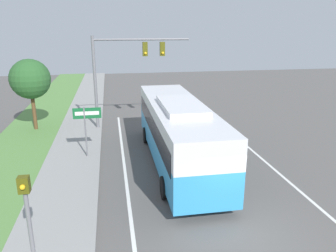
{
  "coord_description": "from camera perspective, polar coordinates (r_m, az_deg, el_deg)",
  "views": [
    {
      "loc": [
        -4.09,
        -9.55,
        6.67
      ],
      "look_at": [
        -1.22,
        6.58,
        1.7
      ],
      "focal_mm": 35.0,
      "sensor_mm": 36.0,
      "label": 1
    }
  ],
  "objects": [
    {
      "name": "ground_plane",
      "position": [
        12.34,
        11.45,
        -16.21
      ],
      "size": [
        80.0,
        80.0,
        0.0
      ],
      "primitive_type": "plane",
      "color": "#565451"
    },
    {
      "name": "sidewalk",
      "position": [
        11.8,
        -19.57,
        -18.29
      ],
      "size": [
        2.8,
        80.0,
        0.12
      ],
      "color": "gray",
      "rests_on": "ground_plane"
    },
    {
      "name": "lane_divider_near",
      "position": [
        11.65,
        -6.18,
        -18.12
      ],
      "size": [
        0.14,
        30.0,
        0.01
      ],
      "color": "silver",
      "rests_on": "ground_plane"
    },
    {
      "name": "lane_divider_far",
      "position": [
        13.95,
        25.76,
        -13.5
      ],
      "size": [
        0.14,
        30.0,
        0.01
      ],
      "color": "silver",
      "rests_on": "ground_plane"
    },
    {
      "name": "bus",
      "position": [
        16.18,
        1.67,
        -0.48
      ],
      "size": [
        2.71,
        10.94,
        3.33
      ],
      "color": "#3393D1",
      "rests_on": "ground_plane"
    },
    {
      "name": "signal_gantry",
      "position": [
        21.94,
        -7.6,
        10.83
      ],
      "size": [
        6.33,
        0.41,
        6.15
      ],
      "color": "slate",
      "rests_on": "ground_plane"
    },
    {
      "name": "pedestrian_signal",
      "position": [
        9.61,
        -23.29,
        -13.29
      ],
      "size": [
        0.28,
        0.34,
        3.02
      ],
      "color": "slate",
      "rests_on": "ground_plane"
    },
    {
      "name": "street_sign",
      "position": [
        17.27,
        -14.02,
        0.76
      ],
      "size": [
        1.42,
        0.08,
        2.79
      ],
      "color": "slate",
      "rests_on": "ground_plane"
    },
    {
      "name": "roadside_tree",
      "position": [
        23.0,
        -22.87,
        7.51
      ],
      "size": [
        2.56,
        2.56,
        4.64
      ],
      "color": "brown",
      "rests_on": "grass_verge"
    }
  ]
}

